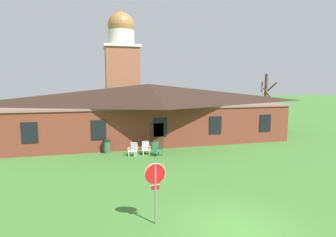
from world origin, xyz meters
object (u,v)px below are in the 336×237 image
Objects in this scene: lawn_chair_left_end at (157,149)px; trash_bin at (107,147)px; lawn_chair_near_door at (146,148)px; lawn_chair_by_porch at (133,149)px; stop_sign at (155,182)px.

trash_bin is (-3.52, 1.62, -0.00)m from lawn_chair_left_end.
lawn_chair_near_door and lawn_chair_left_end have the same top height.
lawn_chair_left_end is (1.67, -0.36, 0.00)m from lawn_chair_by_porch.
lawn_chair_near_door is (0.96, 0.20, 0.00)m from lawn_chair_by_porch.
lawn_chair_left_end is at bearing 77.58° from stop_sign.
stop_sign reaches higher than trash_bin.
lawn_chair_by_porch is 2.24m from trash_bin.
lawn_chair_near_door is 3.00m from trash_bin.
stop_sign is 2.45× the size of lawn_chair_left_end.
trash_bin reaches higher than lawn_chair_by_porch.
lawn_chair_by_porch is at bearing -167.97° from lawn_chair_near_door.
trash_bin is at bearing 97.06° from stop_sign.
trash_bin is (-1.40, 11.28, -1.15)m from stop_sign.
lawn_chair_left_end is at bearing -12.28° from lawn_chair_by_porch.
trash_bin is at bearing 155.25° from lawn_chair_left_end.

